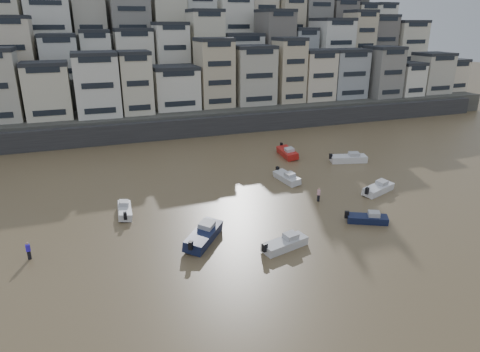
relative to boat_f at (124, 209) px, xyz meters
name	(u,v)px	position (x,y,z in m)	size (l,w,h in m)	color
harbor_wall	(179,128)	(13.41, 32.21, 1.08)	(140.00, 3.00, 3.50)	#38383A
hillside	(161,53)	(18.15, 72.05, 12.34)	(141.04, 66.00, 50.00)	#4C4C47
boat_f	(124,209)	(0.00, 0.00, 0.00)	(4.91, 1.61, 1.34)	silver
boat_d	(378,187)	(31.11, -4.45, 0.09)	(5.56, 1.82, 1.52)	white
boat_a	(285,242)	(13.65, -13.26, 0.04)	(5.21, 1.71, 1.42)	silver
boat_i	(287,151)	(27.21, 13.82, 0.17)	(6.18, 2.02, 1.69)	#B31A16
boat_c	(204,234)	(6.69, -9.22, 0.22)	(6.53, 2.14, 1.78)	#131B3C
boat_g	(349,157)	(34.81, 7.78, 0.16)	(6.08, 1.99, 1.66)	silver
boat_b	(367,217)	(24.56, -11.23, -0.03)	(4.70, 1.54, 1.28)	#131B3B
boat_e	(287,176)	(21.99, 3.36, 0.06)	(5.33, 1.74, 1.45)	silver
person_blue	(28,251)	(-9.28, -6.87, 0.20)	(0.44, 0.44, 1.74)	#2F1DDB
person_pink	(319,194)	(22.59, -4.17, 0.20)	(0.44, 0.44, 1.74)	#ECA6B5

